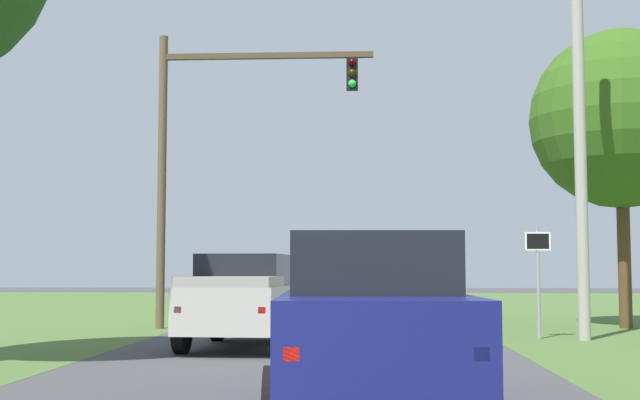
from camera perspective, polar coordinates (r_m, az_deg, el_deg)
ground_plane at (r=14.78m, az=-1.22°, el=-10.97°), size 120.00×120.00×0.00m
red_suv_near at (r=10.11m, az=3.37°, el=-7.88°), size 2.42×5.01×2.04m
pickup_truck_lead at (r=18.40m, az=-4.99°, el=-6.57°), size 2.37×5.05×1.96m
traffic_light at (r=24.48m, az=-7.08°, el=4.03°), size 6.05×0.40×8.22m
keep_moving_sign at (r=21.26m, az=14.15°, el=-4.30°), size 0.60×0.09×2.66m
oak_tree_right at (r=26.06m, az=19.16°, el=5.03°), size 5.08×5.08×8.43m
utility_pole_right at (r=21.34m, az=16.73°, el=4.04°), size 0.28×0.28×9.53m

